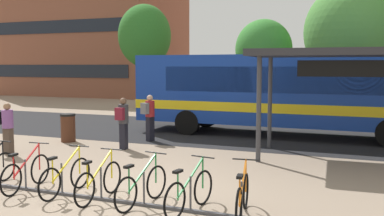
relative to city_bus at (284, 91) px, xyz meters
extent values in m
plane|color=gray|center=(-2.26, -9.16, -1.78)|extent=(200.00, 200.00, 0.00)
cube|color=#232326|center=(-2.26, 0.00, -1.77)|extent=(80.00, 7.20, 0.01)
cube|color=#14389E|center=(0.06, 0.00, 0.07)|extent=(12.02, 2.66, 2.70)
cube|color=yellow|center=(0.06, 0.00, -0.58)|extent=(12.04, 2.68, 0.36)
cube|color=black|center=(-5.39, 0.05, 1.20)|extent=(1.02, 2.30, 0.40)
cube|color=black|center=(-5.92, 0.05, 0.34)|extent=(0.10, 2.19, 1.40)
cube|color=black|center=(0.35, -1.25, 0.48)|extent=(9.84, 0.15, 0.97)
cube|color=black|center=(0.37, 1.24, 0.48)|extent=(9.84, 0.15, 0.97)
cylinder|color=black|center=(-3.67, -1.12, -1.28)|extent=(1.00, 0.31, 1.00)
cylinder|color=black|center=(-3.65, 1.19, -1.28)|extent=(1.00, 0.31, 1.00)
cube|color=#47474C|center=(-2.26, -9.60, -1.75)|extent=(6.95, 0.17, 0.06)
cylinder|color=#47474C|center=(-4.24, -9.57, -1.43)|extent=(0.04, 0.04, 0.70)
cylinder|color=#47474C|center=(-3.25, -9.59, -1.43)|extent=(0.04, 0.04, 0.70)
cylinder|color=#47474C|center=(-2.26, -9.60, -1.43)|extent=(0.04, 0.04, 0.70)
cylinder|color=#47474C|center=(-1.26, -9.61, -1.43)|extent=(0.04, 0.04, 0.70)
cylinder|color=#47474C|center=(-0.27, -9.62, -1.43)|extent=(0.04, 0.04, 0.70)
cylinder|color=#47474C|center=(0.72, -9.63, -1.43)|extent=(0.04, 0.04, 0.70)
torus|color=black|center=(-5.26, -9.16, -1.42)|extent=(0.06, 0.70, 0.70)
cylinder|color=black|center=(-5.26, -9.18, -1.11)|extent=(0.03, 0.03, 0.65)
cylinder|color=black|center=(-5.26, -9.18, -0.80)|extent=(0.52, 0.04, 0.03)
torus|color=black|center=(-4.29, -9.04, -1.42)|extent=(0.11, 0.71, 0.70)
torus|color=black|center=(-4.19, -10.05, -1.42)|extent=(0.11, 0.71, 0.70)
cube|color=red|center=(-4.24, -9.52, -1.11)|extent=(0.12, 0.92, 0.58)
cylinder|color=red|center=(-4.20, -9.95, -1.16)|extent=(0.03, 0.03, 0.55)
cube|color=black|center=(-4.20, -9.95, -0.90)|extent=(0.12, 0.23, 0.05)
cylinder|color=red|center=(-4.29, -9.06, -1.11)|extent=(0.03, 0.03, 0.65)
cylinder|color=black|center=(-4.29, -9.06, -0.80)|extent=(0.52, 0.08, 0.03)
torus|color=black|center=(-3.18, -9.01, -1.42)|extent=(0.06, 0.70, 0.70)
torus|color=black|center=(-3.20, -10.03, -1.42)|extent=(0.06, 0.70, 0.70)
cube|color=yellow|center=(-3.19, -9.50, -1.11)|extent=(0.05, 0.92, 0.58)
cylinder|color=yellow|center=(-3.20, -9.93, -1.16)|extent=(0.03, 0.03, 0.55)
cube|color=black|center=(-3.20, -9.93, -0.90)|extent=(0.10, 0.22, 0.05)
cylinder|color=yellow|center=(-3.18, -9.03, -1.11)|extent=(0.03, 0.03, 0.65)
cylinder|color=black|center=(-3.18, -9.03, -0.80)|extent=(0.52, 0.04, 0.03)
torus|color=black|center=(-2.31, -9.08, -1.42)|extent=(0.04, 0.70, 0.70)
torus|color=black|center=(-2.31, -10.10, -1.42)|extent=(0.04, 0.70, 0.70)
cube|color=yellow|center=(-2.31, -9.57, -1.11)|extent=(0.03, 0.92, 0.58)
cylinder|color=yellow|center=(-2.31, -10.00, -1.16)|extent=(0.03, 0.03, 0.55)
cube|color=black|center=(-2.31, -10.00, -0.90)|extent=(0.10, 0.22, 0.05)
cylinder|color=yellow|center=(-2.31, -9.10, -1.11)|extent=(0.03, 0.03, 0.65)
cylinder|color=black|center=(-2.31, -9.10, -0.80)|extent=(0.52, 0.03, 0.03)
torus|color=black|center=(-1.24, -9.08, -1.42)|extent=(0.15, 0.70, 0.70)
torus|color=black|center=(-1.39, -10.09, -1.42)|extent=(0.15, 0.70, 0.70)
cube|color=#1E7F38|center=(-1.31, -9.57, -1.11)|extent=(0.17, 0.91, 0.58)
cylinder|color=#1E7F38|center=(-1.38, -9.99, -1.16)|extent=(0.03, 0.03, 0.55)
cube|color=black|center=(-1.38, -9.99, -0.90)|extent=(0.13, 0.23, 0.05)
cylinder|color=#1E7F38|center=(-1.24, -9.10, -1.11)|extent=(0.04, 0.04, 0.65)
cylinder|color=black|center=(-1.24, -9.10, -0.80)|extent=(0.52, 0.11, 0.03)
torus|color=black|center=(-0.19, -9.11, -1.42)|extent=(0.17, 0.70, 0.70)
torus|color=black|center=(-0.38, -10.11, -1.42)|extent=(0.17, 0.70, 0.70)
cube|color=#1E7F38|center=(-0.28, -9.59, -1.11)|extent=(0.20, 0.91, 0.58)
cylinder|color=#1E7F38|center=(-0.36, -10.02, -1.16)|extent=(0.04, 0.04, 0.55)
cube|color=black|center=(-0.36, -10.02, -0.90)|extent=(0.14, 0.23, 0.05)
cylinder|color=#1E7F38|center=(-0.20, -9.13, -1.11)|extent=(0.04, 0.04, 0.65)
cylinder|color=black|center=(-0.20, -9.13, -0.80)|extent=(0.52, 0.12, 0.03)
torus|color=black|center=(0.66, -9.04, -1.42)|extent=(0.13, 0.70, 0.70)
torus|color=black|center=(0.78, -10.06, -1.42)|extent=(0.13, 0.70, 0.70)
cube|color=orange|center=(0.72, -9.53, -1.11)|extent=(0.14, 0.92, 0.58)
cylinder|color=orange|center=(0.77, -9.96, -1.16)|extent=(0.03, 0.03, 0.55)
cube|color=black|center=(0.77, -9.96, -0.90)|extent=(0.13, 0.23, 0.05)
cylinder|color=orange|center=(0.66, -9.06, -1.11)|extent=(0.04, 0.04, 0.65)
cylinder|color=black|center=(0.66, -9.06, -0.80)|extent=(0.52, 0.09, 0.03)
cylinder|color=#38383D|center=(0.02, -4.92, -0.25)|extent=(0.15, 0.15, 3.05)
cylinder|color=#38383D|center=(-0.07, -2.70, -0.25)|extent=(0.15, 0.15, 3.05)
cube|color=#28282D|center=(2.92, -3.68, 1.38)|extent=(6.82, 3.31, 0.20)
cube|color=black|center=(2.97, -4.94, 0.93)|extent=(3.77, 0.24, 0.44)
cube|color=black|center=(-4.55, -4.68, -1.34)|extent=(0.21, 0.27, 0.87)
cylinder|color=#333338|center=(-4.55, -4.68, -0.59)|extent=(0.36, 0.36, 0.63)
sphere|color=brown|center=(-4.55, -4.68, -0.17)|extent=(0.22, 0.22, 0.22)
cube|color=maroon|center=(-4.54, -4.94, -0.56)|extent=(0.29, 0.20, 0.40)
cube|color=black|center=(-4.42, -2.98, -1.32)|extent=(0.27, 0.31, 0.91)
cylinder|color=maroon|center=(-4.42, -2.98, -0.57)|extent=(0.43, 0.43, 0.58)
sphere|color=tan|center=(-4.42, -2.98, -0.17)|extent=(0.22, 0.22, 0.22)
cube|color=slate|center=(-4.51, -3.22, -0.55)|extent=(0.32, 0.26, 0.40)
cube|color=#47382D|center=(-7.57, -6.64, -1.36)|extent=(0.26, 0.21, 0.83)
cylinder|color=#7F4C93|center=(-7.57, -6.64, -0.66)|extent=(0.35, 0.35, 0.57)
sphere|color=#936B4C|center=(-7.57, -6.64, -0.27)|extent=(0.22, 0.22, 0.22)
cube|color=black|center=(-7.83, -6.63, -0.64)|extent=(0.19, 0.28, 0.40)
cylinder|color=#4C2819|center=(-7.17, -4.17, -1.30)|extent=(0.52, 0.52, 0.95)
cylinder|color=black|center=(-7.17, -4.17, -0.79)|extent=(0.55, 0.55, 0.08)
cylinder|color=brown|center=(-10.62, 8.77, -0.28)|extent=(0.32, 0.32, 2.98)
ellipsoid|color=#2D7028|center=(-10.62, 8.77, 2.98)|extent=(3.53, 3.53, 4.17)
cylinder|color=brown|center=(2.22, 6.62, -0.58)|extent=(0.32, 0.32, 2.39)
ellipsoid|color=#4C8E3D|center=(2.22, 6.62, 2.72)|extent=(4.56, 4.56, 4.95)
cylinder|color=brown|center=(-2.36, 7.52, -0.64)|extent=(0.32, 0.32, 2.27)
ellipsoid|color=#388433|center=(-2.36, 7.52, 1.94)|extent=(3.24, 3.24, 3.41)
cube|color=brown|center=(-21.94, 19.49, 5.89)|extent=(16.39, 11.24, 15.33)
cube|color=black|center=(-21.94, 13.84, 0.52)|extent=(14.42, 0.06, 1.10)
cube|color=black|center=(-21.94, 13.84, 4.36)|extent=(14.42, 0.06, 1.10)
camera|label=1|loc=(2.55, -16.95, 1.00)|focal=39.87mm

